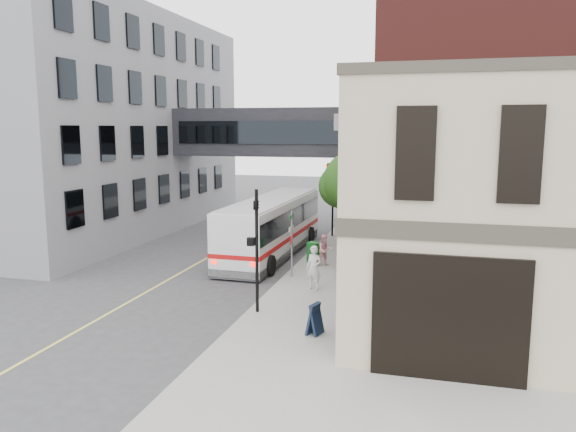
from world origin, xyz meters
The scene contains 17 objects.
ground centered at (0.00, 0.00, 0.00)m, with size 120.00×120.00×0.00m, color #38383A.
sidewalk_main centered at (2.00, 14.00, 0.07)m, with size 4.00×60.00×0.15m, color gray.
corner_building centered at (8.97, 2.00, 4.21)m, with size 10.19×8.12×8.45m.
brick_building centered at (9.98, 15.00, 6.99)m, with size 13.76×18.00×14.00m.
opposite_building centered at (-17.00, 16.00, 7.00)m, with size 14.00×24.00×14.00m, color slate.
skyway_bridge centered at (-3.00, 18.00, 6.50)m, with size 14.00×3.18×3.00m.
traffic_signal_near centered at (0.37, 2.00, 2.98)m, with size 0.44×0.22×4.60m.
traffic_signal_far centered at (0.26, 17.00, 3.34)m, with size 0.53×0.28×4.50m.
street_sign_pole centered at (0.39, 7.00, 1.93)m, with size 0.08×0.75×3.00m.
street_tree centered at (2.19, 13.22, 3.91)m, with size 3.80×3.20×5.60m.
lane_marking centered at (-5.00, 10.00, 0.01)m, with size 0.12×40.00×0.01m, color #D8CC4C.
bus centered at (-1.89, 11.56, 1.69)m, with size 2.90×11.25×3.02m.
pedestrian_a centered at (1.79, 5.29, 1.08)m, with size 0.67×0.44×1.85m, color silver.
pedestrian_b centered at (1.43, 9.45, 0.92)m, with size 0.75×0.58×1.54m, color pink.
pedestrian_c centered at (1.95, 15.09, 0.99)m, with size 1.08×0.62×1.67m, color #21212A.
newspaper_box centered at (0.75, 9.92, 0.66)m, with size 0.51×0.46×1.03m, color #166121.
sandwich_board centered at (2.90, 0.34, 0.67)m, with size 0.37×0.58×1.03m, color #101C31.
Camera 1 is at (6.56, -16.74, 6.81)m, focal length 35.00 mm.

